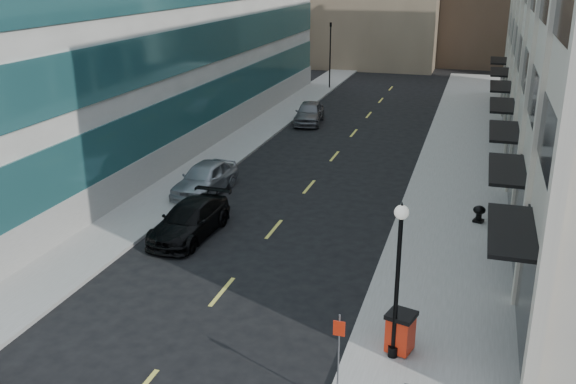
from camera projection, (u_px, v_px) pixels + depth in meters
The scene contains 11 objects.
sidewalk_right at pixel (456, 200), 31.58m from camera, with size 5.00×80.00×0.15m, color gray.
sidewalk_left at pixel (195, 175), 35.38m from camera, with size 3.00×80.00×0.15m, color gray.
road_centerline at pixel (293, 206), 30.93m from camera, with size 0.15×68.20×0.01m.
traffic_signal at pixel (331, 27), 58.52m from camera, with size 0.66×0.66×6.98m.
car_black_pickup at pixel (190, 220), 27.28m from camera, with size 2.04×5.02×1.46m, color black.
car_silver_sedan at pixel (205, 178), 32.42m from camera, with size 1.92×4.77×1.62m, color #9CA0A4.
car_grey_sedan at pixel (309, 113), 46.97m from camera, with size 1.88×4.68×1.59m, color slate.
trash_bin at pixel (400, 331), 18.80m from camera, with size 0.96×0.98×1.28m.
lamppost at pixel (398, 269), 17.84m from camera, with size 0.40×0.40×4.83m.
sign_post at pixel (339, 348), 16.24m from camera, with size 0.30×0.06×2.60m.
urn_planter at pixel (479, 212), 28.48m from camera, with size 0.55×0.55×0.76m.
Camera 1 is at (8.10, -10.79, 10.94)m, focal length 40.00 mm.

